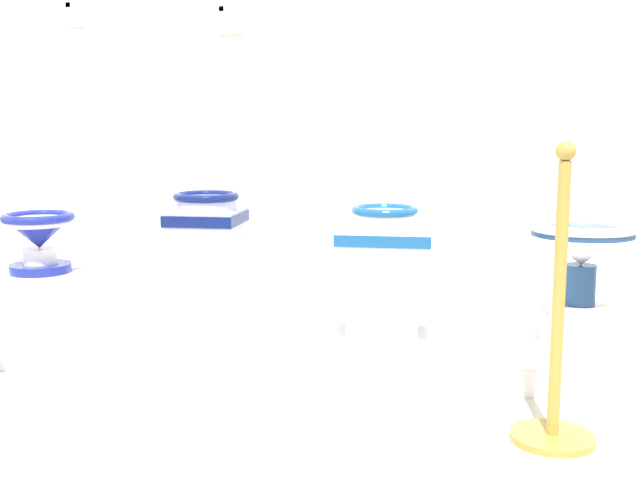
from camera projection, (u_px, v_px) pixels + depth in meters
The scene contains 12 objects.
display_platform at pixel (292, 342), 3.47m from camera, with size 3.17×0.84×0.11m, color white.
plinth_block_broad_patterned at pixel (42, 297), 3.59m from camera, with size 0.36×0.28×0.24m, color white.
antique_toilet_broad_patterned at pixel (39, 235), 3.55m from camera, with size 0.33×0.33×0.28m.
plinth_block_rightmost at pixel (208, 302), 3.56m from camera, with size 0.37×0.32×0.21m, color white.
antique_toilet_rightmost at pixel (207, 234), 3.51m from camera, with size 0.31×0.32×0.40m.
plinth_block_squat_floral at pixel (384, 322), 3.47m from camera, with size 0.31×0.29×0.07m, color white.
antique_toilet_squat_floral at pixel (384, 261), 3.43m from camera, with size 0.41×0.33×0.48m.
plinth_block_pale_glazed at pixel (577, 331), 3.22m from camera, with size 0.28×0.39×0.13m, color white.
antique_toilet_pale_glazed at pixel (582, 247), 3.16m from camera, with size 0.42×0.42×0.39m.
info_placard_first at pixel (75, 13), 3.84m from camera, with size 0.10×0.01×0.13m.
info_placard_second at pixel (230, 18), 3.73m from camera, with size 0.13×0.01×0.15m.
stanchion_post_near_right at pixel (556, 362), 2.49m from camera, with size 0.27×0.27×0.97m.
Camera 1 is at (2.60, -1.11, 1.03)m, focal length 43.73 mm.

